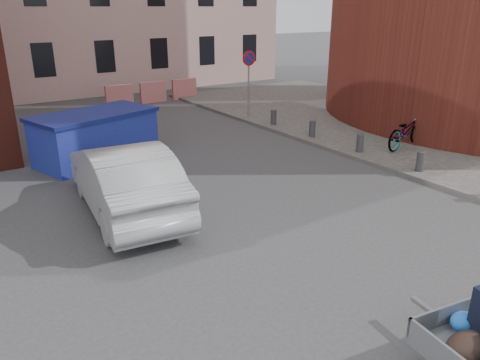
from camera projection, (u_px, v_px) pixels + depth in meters
ground at (275, 252)px, 8.95m from camera, size 120.00×120.00×0.00m
sidewalk at (422, 132)px, 17.27m from camera, size 9.00×24.00×0.12m
no_parking_sign at (249, 70)px, 18.76m from camera, size 0.60×0.09×2.65m
bollards at (360, 143)px, 14.59m from camera, size 0.22×9.02×0.55m
barriers at (153, 92)px, 22.64m from camera, size 4.70×0.18×1.00m
dumpster at (96, 136)px, 14.02m from camera, size 3.89×2.74×1.48m
silver_car at (125, 179)px, 10.46m from camera, size 2.18×4.95×1.58m
bicycle at (406, 131)px, 14.97m from camera, size 2.18×1.06×1.09m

